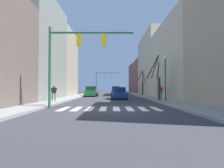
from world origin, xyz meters
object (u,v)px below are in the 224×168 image
(pedestrian_crossing_street, at_px, (161,91))
(car_parked_left_far, at_px, (120,93))
(traffic_signal_far, at_px, (104,77))
(street_tree_right_near, at_px, (158,81))
(traffic_signal_near, at_px, (75,49))
(pedestrian_on_left_sidewalk, at_px, (55,91))
(car_parked_right_near, at_px, (92,92))
(street_lamp_right_corner, at_px, (166,69))
(street_tree_left_mid, at_px, (143,84))
(car_parked_left_mid, at_px, (116,91))

(pedestrian_crossing_street, bearing_deg, car_parked_left_far, -28.78)
(traffic_signal_far, bearing_deg, street_tree_right_near, -76.24)
(traffic_signal_near, height_order, pedestrian_on_left_sidewalk, traffic_signal_near)
(traffic_signal_far, bearing_deg, car_parked_right_near, -93.26)
(street_lamp_right_corner, height_order, car_parked_right_near, street_lamp_right_corner)
(pedestrian_crossing_street, xyz_separation_m, pedestrian_on_left_sidewalk, (-11.18, -2.63, -0.05))
(street_tree_left_mid, bearing_deg, pedestrian_on_left_sidewalk, -126.19)
(traffic_signal_far, bearing_deg, street_tree_left_mid, -63.04)
(car_parked_right_near, distance_m, street_tree_right_near, 13.77)
(street_lamp_right_corner, relative_size, car_parked_left_mid, 0.93)
(street_tree_right_near, bearing_deg, street_lamp_right_corner, -71.80)
(street_tree_left_mid, bearing_deg, pedestrian_crossing_street, -91.12)
(traffic_signal_far, bearing_deg, car_parked_left_mid, -66.78)
(traffic_signal_far, relative_size, car_parked_right_near, 1.58)
(pedestrian_on_left_sidewalk, bearing_deg, car_parked_left_far, 41.18)
(traffic_signal_near, bearing_deg, pedestrian_crossing_street, 42.54)
(traffic_signal_far, relative_size, pedestrian_crossing_street, 4.15)
(traffic_signal_near, bearing_deg, car_parked_left_far, 71.36)
(pedestrian_crossing_street, bearing_deg, car_parked_right_near, -42.48)
(pedestrian_on_left_sidewalk, bearing_deg, street_tree_left_mid, 54.13)
(traffic_signal_near, height_order, street_tree_right_near, traffic_signal_near)
(street_tree_right_near, distance_m, street_tree_left_mid, 13.97)
(car_parked_left_far, xyz_separation_m, pedestrian_on_left_sidewalk, (-6.61, -5.72, 0.36))
(car_parked_right_near, xyz_separation_m, car_parked_left_far, (4.39, -6.78, -0.07))
(car_parked_left_mid, xyz_separation_m, pedestrian_on_left_sidewalk, (-6.60, -23.92, 0.24))
(traffic_signal_far, relative_size, street_tree_right_near, 1.40)
(traffic_signal_near, relative_size, pedestrian_crossing_street, 3.62)
(street_lamp_right_corner, relative_size, street_tree_left_mid, 0.96)
(traffic_signal_far, height_order, street_lamp_right_corner, traffic_signal_far)
(traffic_signal_near, bearing_deg, traffic_signal_far, 89.60)
(car_parked_right_near, bearing_deg, street_tree_left_mid, -71.24)
(pedestrian_crossing_street, bearing_deg, traffic_signal_near, 47.83)
(car_parked_left_far, bearing_deg, traffic_signal_near, 161.36)
(pedestrian_on_left_sidewalk, distance_m, street_tree_left_mid, 19.39)
(street_lamp_right_corner, bearing_deg, car_parked_right_near, 126.10)
(car_parked_left_mid, relative_size, street_tree_right_near, 0.98)
(traffic_signal_near, distance_m, traffic_signal_far, 36.43)
(pedestrian_on_left_sidewalk, bearing_deg, street_lamp_right_corner, 2.22)
(traffic_signal_far, distance_m, car_parked_right_near, 19.48)
(car_parked_right_near, distance_m, car_parked_left_mid, 12.24)
(traffic_signal_near, distance_m, street_tree_right_near, 10.19)
(car_parked_left_mid, xyz_separation_m, pedestrian_crossing_street, (4.58, -21.30, 0.29))
(car_parked_left_mid, bearing_deg, street_tree_left_mid, -149.79)
(traffic_signal_near, relative_size, car_parked_left_mid, 1.24)
(street_tree_right_near, bearing_deg, car_parked_left_mid, 100.28)
(traffic_signal_near, relative_size, street_lamp_right_corner, 1.34)
(traffic_signal_far, height_order, pedestrian_on_left_sidewalk, traffic_signal_far)
(street_lamp_right_corner, relative_size, car_parked_left_far, 0.99)
(pedestrian_crossing_street, bearing_deg, street_tree_right_near, 65.45)
(street_tree_right_near, bearing_deg, street_tree_left_mid, 86.72)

